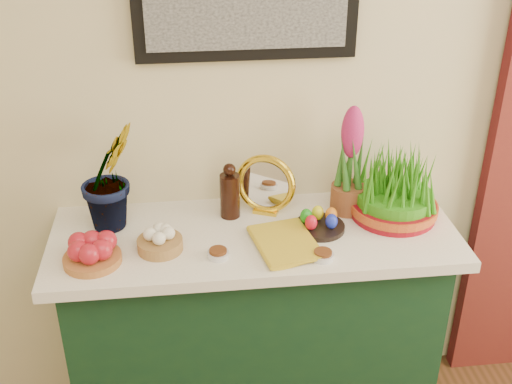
# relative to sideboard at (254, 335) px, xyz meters

# --- Properties ---
(sideboard) EXTENTS (1.30, 0.45, 0.85)m
(sideboard) POSITION_rel_sideboard_xyz_m (0.00, 0.00, 0.00)
(sideboard) COLOR #12331A
(sideboard) RESTS_ON ground
(tablecloth) EXTENTS (1.40, 0.55, 0.04)m
(tablecloth) POSITION_rel_sideboard_xyz_m (0.00, 0.00, 0.45)
(tablecloth) COLOR white
(tablecloth) RESTS_ON sideboard
(hyacinth_green) EXTENTS (0.33, 0.32, 0.50)m
(hyacinth_green) POSITION_rel_sideboard_xyz_m (-0.48, 0.10, 0.72)
(hyacinth_green) COLOR #306F22
(hyacinth_green) RESTS_ON tablecloth
(apple_bowl) EXTENTS (0.19, 0.19, 0.09)m
(apple_bowl) POSITION_rel_sideboard_xyz_m (-0.53, -0.13, 0.50)
(apple_bowl) COLOR #A3612E
(apple_bowl) RESTS_ON tablecloth
(garlic_basket) EXTENTS (0.19, 0.19, 0.08)m
(garlic_basket) POSITION_rel_sideboard_xyz_m (-0.32, -0.08, 0.50)
(garlic_basket) COLOR #96663C
(garlic_basket) RESTS_ON tablecloth
(vinegar_cruet) EXTENTS (0.07, 0.07, 0.21)m
(vinegar_cruet) POSITION_rel_sideboard_xyz_m (-0.07, 0.11, 0.56)
(vinegar_cruet) COLOR black
(vinegar_cruet) RESTS_ON tablecloth
(mirror) EXTENTS (0.22, 0.13, 0.22)m
(mirror) POSITION_rel_sideboard_xyz_m (0.06, 0.13, 0.57)
(mirror) COLOR gold
(mirror) RESTS_ON tablecloth
(book) EXTENTS (0.22, 0.28, 0.03)m
(book) POSITION_rel_sideboard_xyz_m (-0.00, -0.13, 0.48)
(book) COLOR gold
(book) RESTS_ON tablecloth
(spice_dish_left) EXTENTS (0.07, 0.07, 0.03)m
(spice_dish_left) POSITION_rel_sideboard_xyz_m (-0.13, -0.14, 0.48)
(spice_dish_left) COLOR silver
(spice_dish_left) RESTS_ON tablecloth
(spice_dish_right) EXTENTS (0.07, 0.07, 0.03)m
(spice_dish_right) POSITION_rel_sideboard_xyz_m (0.20, -0.19, 0.48)
(spice_dish_right) COLOR silver
(spice_dish_right) RESTS_ON tablecloth
(egg_plate) EXTENTS (0.22, 0.22, 0.07)m
(egg_plate) POSITION_rel_sideboard_xyz_m (0.23, -0.01, 0.49)
(egg_plate) COLOR black
(egg_plate) RESTS_ON tablecloth
(hyacinth_pink) EXTENTS (0.12, 0.12, 0.40)m
(hyacinth_pink) POSITION_rel_sideboard_xyz_m (0.35, 0.10, 0.65)
(hyacinth_pink) COLOR brown
(hyacinth_pink) RESTS_ON tablecloth
(wheatgrass_sabzeh) EXTENTS (0.31, 0.31, 0.26)m
(wheatgrass_sabzeh) POSITION_rel_sideboard_xyz_m (0.51, 0.05, 0.58)
(wheatgrass_sabzeh) COLOR maroon
(wheatgrass_sabzeh) RESTS_ON tablecloth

